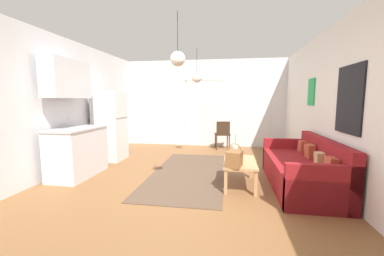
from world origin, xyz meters
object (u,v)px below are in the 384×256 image
at_px(couch, 304,171).
at_px(handbag, 234,158).
at_px(coffee_table, 240,164).
at_px(pendant_lamp_near, 178,59).
at_px(pendant_lamp_far, 197,77).
at_px(accent_chair, 223,133).
at_px(bamboo_vase, 235,151).
at_px(refrigerator, 110,126).

bearing_deg(couch, handbag, -159.64).
distance_m(couch, coffee_table, 1.06).
height_order(pendant_lamp_near, pendant_lamp_far, same).
height_order(handbag, accent_chair, accent_chair).
height_order(bamboo_vase, accent_chair, bamboo_vase).
relative_size(bamboo_vase, pendant_lamp_near, 0.55).
height_order(couch, pendant_lamp_far, pendant_lamp_far).
relative_size(refrigerator, accent_chair, 1.99).
bearing_deg(pendant_lamp_far, pendant_lamp_near, -88.66).
distance_m(bamboo_vase, pendant_lamp_near, 1.94).
distance_m(bamboo_vase, pendant_lamp_far, 2.20).
bearing_deg(pendant_lamp_near, handbag, 18.84).
relative_size(coffee_table, bamboo_vase, 2.26).
distance_m(coffee_table, pendant_lamp_far, 2.53).
bearing_deg(bamboo_vase, refrigerator, 161.44).
height_order(coffee_table, bamboo_vase, bamboo_vase).
bearing_deg(coffee_table, pendant_lamp_far, 119.53).
height_order(coffee_table, accent_chair, accent_chair).
xyz_separation_m(couch, pendant_lamp_near, (-1.96, -0.70, 1.73)).
height_order(bamboo_vase, pendant_lamp_near, pendant_lamp_near).
bearing_deg(handbag, bamboo_vase, 87.62).
xyz_separation_m(handbag, refrigerator, (-2.90, 1.61, 0.28)).
height_order(couch, bamboo_vase, bamboo_vase).
height_order(coffee_table, pendant_lamp_near, pendant_lamp_near).
xyz_separation_m(couch, accent_chair, (-1.44, 2.79, 0.20)).
xyz_separation_m(coffee_table, refrigerator, (-2.99, 1.29, 0.46)).
relative_size(couch, pendant_lamp_near, 2.78).
xyz_separation_m(coffee_table, accent_chair, (-0.38, 2.89, 0.11)).
distance_m(couch, refrigerator, 4.25).
xyz_separation_m(pendant_lamp_near, pendant_lamp_far, (-0.05, 2.31, -0.05)).
relative_size(accent_chair, pendant_lamp_near, 1.11).
xyz_separation_m(bamboo_vase, pendant_lamp_far, (-0.90, 1.40, 1.44)).
height_order(couch, coffee_table, couch).
bearing_deg(couch, coffee_table, -174.44).
bearing_deg(handbag, pendant_lamp_near, -161.16).
bearing_deg(pendant_lamp_far, refrigerator, -168.31).
xyz_separation_m(couch, bamboo_vase, (-1.12, 0.21, 0.24)).
relative_size(bamboo_vase, handbag, 1.15).
bearing_deg(accent_chair, pendant_lamp_near, 71.62).
xyz_separation_m(coffee_table, pendant_lamp_near, (-0.91, -0.60, 1.64)).
relative_size(bamboo_vase, accent_chair, 0.50).
xyz_separation_m(couch, refrigerator, (-4.04, 1.19, 0.54)).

